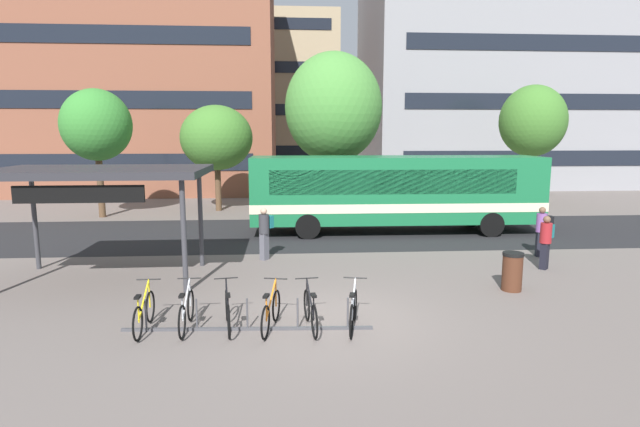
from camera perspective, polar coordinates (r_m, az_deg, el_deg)
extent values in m
plane|color=#6B605B|center=(11.46, 1.75, -12.04)|extent=(200.00, 200.00, 0.00)
cube|color=#232326|center=(21.04, -0.93, -2.25)|extent=(80.00, 7.20, 0.01)
cube|color=#196B3D|center=(21.23, 8.57, 2.80)|extent=(12.03, 2.67, 2.70)
cube|color=beige|center=(21.31, 8.53, 1.06)|extent=(12.05, 2.69, 0.36)
cube|color=black|center=(22.90, 22.18, 5.52)|extent=(1.02, 2.31, 0.40)
cube|color=black|center=(23.19, 23.23, 3.36)|extent=(0.10, 2.19, 1.40)
cube|color=black|center=(22.35, 7.19, 4.18)|extent=(9.84, 0.16, 0.97)
cube|color=black|center=(19.91, 8.49, 3.56)|extent=(9.84, 0.16, 0.97)
cylinder|color=black|center=(23.54, 16.81, -0.20)|extent=(1.00, 0.31, 1.00)
cylinder|color=black|center=(21.42, 18.92, -1.19)|extent=(1.00, 0.31, 1.00)
cylinder|color=black|center=(22.11, -1.61, -0.39)|extent=(1.00, 0.31, 1.00)
cylinder|color=black|center=(19.84, -1.40, -1.48)|extent=(1.00, 0.31, 1.00)
cube|color=#47474C|center=(11.01, -8.25, -12.87)|extent=(5.33, 0.33, 0.06)
cylinder|color=#47474C|center=(11.35, -19.23, -10.88)|extent=(0.04, 0.04, 0.70)
cylinder|color=#47474C|center=(11.07, -13.88, -11.14)|extent=(0.04, 0.04, 0.70)
cylinder|color=#47474C|center=(10.89, -8.29, -11.30)|extent=(0.04, 0.04, 0.70)
cylinder|color=#47474C|center=(10.82, -2.57, -11.37)|extent=(0.04, 0.04, 0.70)
cylinder|color=#47474C|center=(10.85, 3.18, -11.32)|extent=(0.04, 0.04, 0.70)
torus|color=black|center=(11.84, -18.77, -10.01)|extent=(0.06, 0.70, 0.70)
torus|color=black|center=(10.92, -20.06, -11.72)|extent=(0.06, 0.70, 0.70)
cube|color=yellow|center=(11.30, -19.45, -9.30)|extent=(0.05, 0.92, 0.58)
cylinder|color=yellow|center=(10.92, -20.00, -10.24)|extent=(0.03, 0.03, 0.55)
cube|color=black|center=(10.84, -20.07, -8.92)|extent=(0.10, 0.22, 0.05)
cylinder|color=yellow|center=(11.73, -18.87, -8.59)|extent=(0.03, 0.03, 0.65)
cylinder|color=black|center=(11.64, -18.95, -7.11)|extent=(0.52, 0.04, 0.03)
torus|color=black|center=(11.67, -14.52, -10.09)|extent=(0.05, 0.70, 0.70)
torus|color=black|center=(10.73, -15.45, -11.86)|extent=(0.05, 0.70, 0.70)
cube|color=#B7BABF|center=(11.12, -15.01, -9.38)|extent=(0.04, 0.92, 0.58)
cylinder|color=#B7BABF|center=(10.73, -15.41, -10.35)|extent=(0.03, 0.03, 0.55)
cube|color=black|center=(10.65, -15.47, -9.01)|extent=(0.10, 0.22, 0.05)
cylinder|color=#B7BABF|center=(11.56, -14.60, -8.65)|extent=(0.03, 0.03, 0.65)
cylinder|color=black|center=(11.47, -14.66, -7.15)|extent=(0.52, 0.04, 0.03)
torus|color=black|center=(11.51, -10.58, -10.23)|extent=(0.15, 0.70, 0.70)
torus|color=black|center=(10.55, -10.36, -12.04)|extent=(0.15, 0.70, 0.70)
cube|color=black|center=(10.94, -10.53, -9.52)|extent=(0.17, 0.91, 0.58)
cylinder|color=black|center=(10.55, -10.42, -10.51)|extent=(0.03, 0.03, 0.55)
cube|color=black|center=(10.47, -10.47, -9.15)|extent=(0.13, 0.23, 0.05)
cylinder|color=black|center=(11.39, -10.62, -8.77)|extent=(0.04, 0.04, 0.65)
cylinder|color=black|center=(11.30, -10.67, -7.26)|extent=(0.52, 0.11, 0.03)
torus|color=black|center=(11.33, -5.01, -10.42)|extent=(0.18, 0.70, 0.70)
torus|color=black|center=(10.40, -6.24, -12.26)|extent=(0.18, 0.70, 0.70)
cube|color=orange|center=(10.78, -5.60, -9.70)|extent=(0.21, 0.91, 0.58)
cylinder|color=orange|center=(10.40, -6.13, -10.70)|extent=(0.04, 0.04, 0.55)
cube|color=black|center=(10.31, -6.16, -9.32)|extent=(0.14, 0.24, 0.05)
cylinder|color=orange|center=(11.21, -5.05, -8.94)|extent=(0.04, 0.04, 0.65)
cylinder|color=black|center=(11.12, -5.08, -7.40)|extent=(0.52, 0.13, 0.03)
torus|color=black|center=(11.32, -1.52, -10.40)|extent=(0.12, 0.70, 0.70)
torus|color=black|center=(10.38, -0.63, -12.25)|extent=(0.12, 0.70, 0.70)
cube|color=black|center=(10.76, -1.12, -9.68)|extent=(0.13, 0.92, 0.58)
cylinder|color=black|center=(10.38, -0.73, -10.69)|extent=(0.03, 0.03, 0.55)
cube|color=black|center=(10.29, -0.74, -9.31)|extent=(0.12, 0.23, 0.05)
cylinder|color=black|center=(11.20, -1.51, -8.92)|extent=(0.04, 0.04, 0.65)
cylinder|color=black|center=(11.11, -1.52, -7.38)|extent=(0.52, 0.09, 0.03)
torus|color=black|center=(11.37, 4.01, -10.33)|extent=(0.19, 0.70, 0.70)
torus|color=black|center=(10.42, 3.60, -12.18)|extent=(0.19, 0.70, 0.70)
cube|color=#B7BABF|center=(10.81, 3.84, -9.62)|extent=(0.22, 0.91, 0.58)
cylinder|color=#B7BABF|center=(10.42, 3.66, -10.63)|extent=(0.04, 0.04, 0.55)
cube|color=black|center=(10.33, 3.68, -9.25)|extent=(0.14, 0.24, 0.05)
cylinder|color=#B7BABF|center=(11.25, 4.02, -8.86)|extent=(0.04, 0.04, 0.65)
cylinder|color=black|center=(11.16, 4.04, -7.33)|extent=(0.51, 0.14, 0.03)
cylinder|color=#38383D|center=(13.44, -15.25, -2.54)|extent=(0.14, 0.14, 2.99)
cylinder|color=#38383D|center=(17.56, -29.73, -0.76)|extent=(0.14, 0.14, 2.99)
cylinder|color=#38383D|center=(16.06, -13.45, -0.62)|extent=(0.14, 0.14, 2.99)
cube|color=#28282D|center=(15.19, -23.84, 4.38)|extent=(5.81, 3.53, 0.20)
cube|color=black|center=(13.83, -25.77, 1.99)|extent=(3.19, 0.10, 0.44)
cube|color=black|center=(18.57, 23.79, -3.22)|extent=(0.29, 0.24, 0.85)
cylinder|color=#7F4C93|center=(18.43, 23.93, -0.96)|extent=(0.39, 0.39, 0.63)
sphere|color=brown|center=(18.37, 24.02, 0.35)|extent=(0.22, 0.22, 0.22)
cube|color=black|center=(18.51, 24.70, -0.87)|extent=(0.22, 0.30, 0.40)
cube|color=black|center=(16.90, 24.20, -4.44)|extent=(0.33, 0.32, 0.82)
cylinder|color=maroon|center=(16.76, 24.36, -2.04)|extent=(0.48, 0.48, 0.62)
sphere|color=brown|center=(16.69, 24.45, -0.62)|extent=(0.22, 0.22, 0.22)
cube|color=#197075|center=(17.00, 24.63, -1.81)|extent=(0.32, 0.33, 0.40)
cube|color=#565660|center=(16.66, -6.36, -3.75)|extent=(0.32, 0.33, 0.90)
cylinder|color=#333338|center=(16.51, -6.41, -1.17)|extent=(0.48, 0.48, 0.63)
sphere|color=tan|center=(16.44, -6.44, 0.28)|extent=(0.22, 0.22, 0.22)
cube|color=#197075|center=(16.70, -5.84, -0.94)|extent=(0.33, 0.31, 0.40)
cylinder|color=#4C2819|center=(14.30, 21.05, -6.35)|extent=(0.52, 0.52, 0.95)
cylinder|color=black|center=(14.18, 21.17, -4.34)|extent=(0.55, 0.55, 0.08)
cylinder|color=brown|center=(27.66, -11.53, 2.86)|extent=(0.32, 0.32, 2.46)
ellipsoid|color=#427A2D|center=(27.51, -11.71, 8.45)|extent=(3.82, 3.82, 3.45)
cylinder|color=brown|center=(27.21, -23.72, 2.83)|extent=(0.32, 0.32, 3.08)
ellipsoid|color=#388433|center=(27.09, -24.13, 9.20)|extent=(3.35, 3.35, 3.49)
cylinder|color=brown|center=(26.10, 1.51, 3.37)|extent=(0.32, 0.32, 3.09)
ellipsoid|color=#4C8E3D|center=(26.01, 1.54, 11.96)|extent=(4.94, 4.94, 5.56)
cylinder|color=brown|center=(32.87, 22.73, 3.85)|extent=(0.32, 0.32, 3.10)
ellipsoid|color=#427A2D|center=(32.78, 23.09, 9.68)|extent=(3.86, 3.86, 4.22)
cube|color=brown|center=(41.10, -20.33, 16.38)|extent=(20.35, 13.04, 19.53)
cube|color=black|center=(34.49, -22.70, 5.39)|extent=(17.91, 0.06, 1.10)
cube|color=black|center=(34.51, -23.10, 11.86)|extent=(17.91, 0.06, 1.10)
cube|color=black|center=(34.97, -23.51, 18.25)|extent=(17.91, 0.06, 1.10)
cube|color=gray|center=(46.18, 22.00, 15.72)|extent=(25.52, 12.84, 20.02)
cube|color=black|center=(40.10, 25.36, 5.71)|extent=(22.46, 0.06, 1.10)
cube|color=black|center=(40.13, 25.75, 11.42)|extent=(22.46, 0.06, 1.10)
cube|color=black|center=(40.56, 26.16, 17.06)|extent=(22.46, 0.06, 1.10)
cube|color=tan|center=(56.09, -6.13, 13.10)|extent=(15.00, 10.66, 16.30)
cube|color=black|center=(50.62, -6.24, 7.08)|extent=(13.20, 0.06, 1.10)
cube|color=black|center=(50.65, -6.33, 11.70)|extent=(13.20, 0.06, 1.10)
cube|color=black|center=(51.00, -6.41, 16.27)|extent=(13.20, 0.06, 1.10)
cube|color=black|center=(51.68, -6.49, 20.76)|extent=(13.20, 0.06, 1.10)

